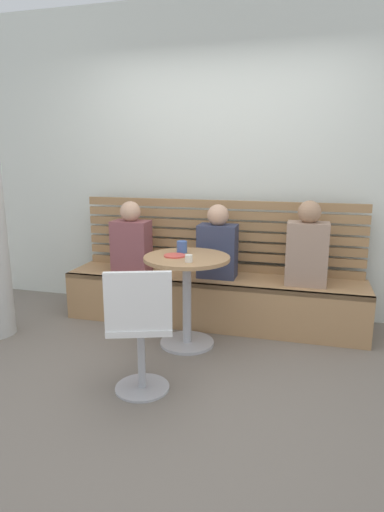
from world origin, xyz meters
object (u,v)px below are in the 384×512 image
(cafe_table, at_px, (187,283))
(white_chair, at_px, (140,327))
(person_adult, at_px, (307,248))
(cup_espresso_small, at_px, (189,258))
(booth_bench, at_px, (212,300))
(person_child_middle, at_px, (131,241))
(person_child_left, at_px, (218,245))
(cup_mug_blue, at_px, (182,247))
(plate_small, at_px, (175,256))

(cafe_table, distance_m, white_chair, 0.82)
(person_adult, bearing_deg, cup_espresso_small, -141.50)
(cup_espresso_small, bearing_deg, booth_bench, 87.56)
(cafe_table, bearing_deg, person_child_middle, 144.23)
(person_adult, xyz_separation_m, person_child_left, (-0.77, 0.03, -0.03))
(cup_espresso_small, bearing_deg, white_chair, -102.43)
(cup_mug_blue, bearing_deg, booth_bench, 66.90)
(plate_small, bearing_deg, person_child_left, 67.75)
(person_adult, relative_size, cup_espresso_small, 12.74)
(white_chair, bearing_deg, booth_bench, 82.74)
(cup_espresso_small, height_order, plate_small, cup_espresso_small)
(cup_espresso_small, bearing_deg, cup_mug_blue, 115.37)
(cup_espresso_small, bearing_deg, person_child_middle, 138.16)
(person_adult, height_order, person_child_middle, person_adult)
(person_child_middle, bearing_deg, plate_small, -41.27)
(person_child_middle, bearing_deg, person_child_left, 2.69)
(cafe_table, xyz_separation_m, white_chair, (-0.07, -0.81, -0.05))
(cafe_table, xyz_separation_m, cup_espresso_small, (0.07, -0.18, 0.25))
(white_chair, height_order, cup_mug_blue, white_chair)
(cafe_table, bearing_deg, cup_espresso_small, -69.69)
(white_chair, distance_m, person_child_left, 1.38)
(white_chair, xyz_separation_m, plate_small, (-0.02, 0.78, 0.28))
(person_adult, relative_size, person_child_middle, 1.07)
(cafe_table, xyz_separation_m, person_child_middle, (-0.68, 0.49, 0.22))
(booth_bench, bearing_deg, white_chair, -97.26)
(cafe_table, relative_size, plate_small, 4.35)
(person_child_middle, height_order, plate_small, person_child_middle)
(cafe_table, distance_m, cup_mug_blue, 0.30)
(booth_bench, bearing_deg, cup_mug_blue, -113.10)
(cafe_table, bearing_deg, person_adult, 28.49)
(person_child_left, bearing_deg, cafe_table, -104.35)
(person_child_left, bearing_deg, plate_small, -112.25)
(booth_bench, xyz_separation_m, person_adult, (0.81, -0.03, 0.54))
(person_adult, distance_m, person_child_middle, 1.59)
(cafe_table, distance_m, person_child_left, 0.58)
(booth_bench, xyz_separation_m, cafe_table, (-0.10, -0.52, 0.30))
(person_adult, bearing_deg, booth_bench, 178.17)
(booth_bench, height_order, person_child_left, person_child_left)
(booth_bench, height_order, person_child_middle, person_child_middle)
(person_adult, bearing_deg, plate_small, -152.56)
(booth_bench, height_order, plate_small, plate_small)
(person_child_left, bearing_deg, white_chair, -98.87)
(white_chair, relative_size, person_child_middle, 1.28)
(cup_espresso_small, height_order, cup_mug_blue, cup_mug_blue)
(person_child_left, height_order, plate_small, person_child_left)
(person_adult, xyz_separation_m, cup_espresso_small, (-0.84, -0.67, 0.01))
(person_child_left, height_order, cup_espresso_small, person_child_left)
(white_chair, bearing_deg, cafe_table, 84.79)
(person_child_middle, bearing_deg, cup_mug_blue, -31.47)
(booth_bench, distance_m, cup_mug_blue, 0.71)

